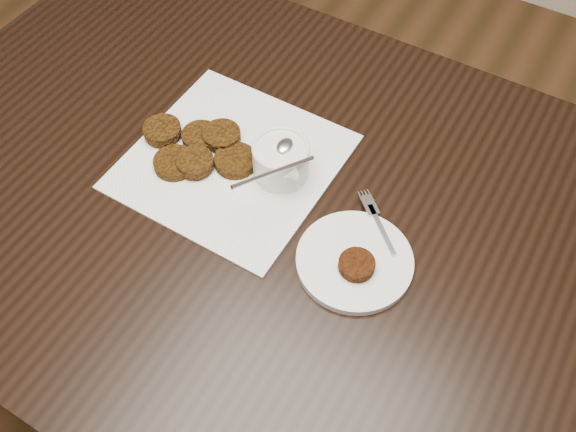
# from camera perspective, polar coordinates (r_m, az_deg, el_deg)

# --- Properties ---
(floor) EXTENTS (4.00, 4.00, 0.00)m
(floor) POSITION_cam_1_polar(r_m,az_deg,el_deg) (1.64, -2.76, -18.50)
(floor) COLOR brown
(floor) RESTS_ON ground
(table) EXTENTS (1.47, 0.94, 0.75)m
(table) POSITION_cam_1_polar(r_m,az_deg,el_deg) (1.33, -0.01, -8.74)
(table) COLOR black
(table) RESTS_ON floor
(napkin) EXTENTS (0.34, 0.34, 0.00)m
(napkin) POSITION_cam_1_polar(r_m,az_deg,el_deg) (1.07, -5.11, 4.99)
(napkin) COLOR white
(napkin) RESTS_ON table
(sauce_ramekin) EXTENTS (0.16, 0.16, 0.13)m
(sauce_ramekin) POSITION_cam_1_polar(r_m,az_deg,el_deg) (1.00, -0.67, 6.35)
(sauce_ramekin) COLOR silver
(sauce_ramekin) RESTS_ON napkin
(patty_cluster) EXTENTS (0.28, 0.28, 0.02)m
(patty_cluster) POSITION_cam_1_polar(r_m,az_deg,el_deg) (1.09, -8.27, 6.29)
(patty_cluster) COLOR #5B360C
(patty_cluster) RESTS_ON napkin
(plate_with_patty) EXTENTS (0.25, 0.25, 0.03)m
(plate_with_patty) POSITION_cam_1_polar(r_m,az_deg,el_deg) (0.95, 6.13, -3.89)
(plate_with_patty) COLOR white
(plate_with_patty) RESTS_ON table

